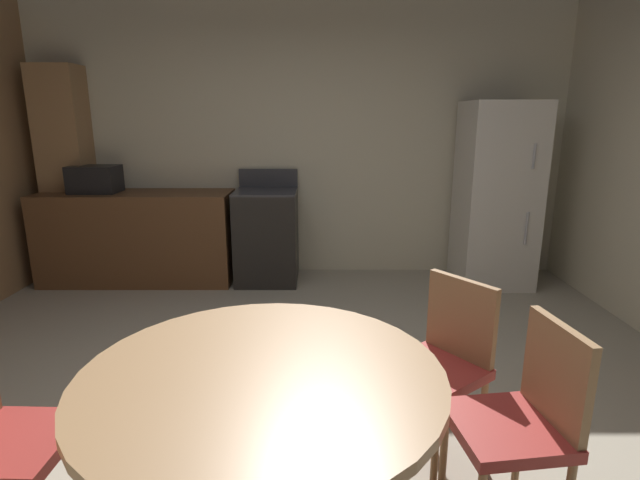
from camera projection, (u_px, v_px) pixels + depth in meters
ground_plane at (281, 431)px, 2.57m from camera, size 14.00×14.00×0.00m
wall_back at (301, 143)px, 5.00m from camera, size 5.68×0.12×2.70m
kitchen_counter at (139, 237)px, 4.84m from camera, size 1.87×0.60×0.90m
pantry_column at (70, 175)px, 4.87m from camera, size 0.44×0.36×2.10m
oven_range at (268, 235)px, 4.83m from camera, size 0.60×0.60×1.10m
refrigerator at (497, 195)px, 4.68m from camera, size 0.68×0.68×1.76m
microwave at (96, 179)px, 4.70m from camera, size 0.44×0.32×0.26m
dining_table at (264, 411)px, 1.71m from camera, size 1.27×1.27×0.76m
chair_east at (525, 415)px, 1.86m from camera, size 0.45×0.45×0.87m
chair_northeast at (444, 357)px, 2.32m from camera, size 0.56×0.56×0.87m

